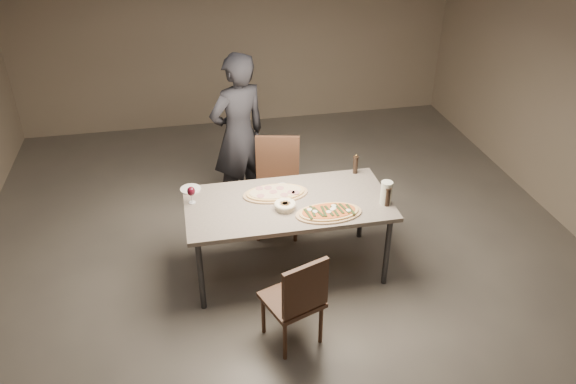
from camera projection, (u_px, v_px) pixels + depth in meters
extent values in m
plane|color=#5C564F|center=(288.00, 269.00, 5.32)|extent=(7.00, 7.00, 0.00)
plane|color=gray|center=(236.00, 25.00, 7.52)|extent=(6.00, 0.00, 6.00)
cube|color=slate|center=(288.00, 204.00, 4.94)|extent=(1.80, 0.90, 0.04)
cylinder|color=#333335|center=(201.00, 275.00, 4.68)|extent=(0.05, 0.05, 0.71)
cylinder|color=#333335|center=(387.00, 251.00, 4.96)|extent=(0.05, 0.05, 0.71)
cylinder|color=#333335|center=(195.00, 226.00, 5.30)|extent=(0.05, 0.05, 0.71)
cylinder|color=#333335|center=(361.00, 207.00, 5.58)|extent=(0.05, 0.05, 0.71)
ellipsoid|color=white|center=(315.00, 211.00, 4.73)|extent=(0.05, 0.05, 0.01)
ellipsoid|color=white|center=(329.00, 211.00, 4.72)|extent=(0.05, 0.05, 0.01)
ellipsoid|color=white|center=(348.00, 210.00, 4.74)|extent=(0.05, 0.05, 0.01)
ellipsoid|color=white|center=(334.00, 208.00, 4.77)|extent=(0.05, 0.05, 0.01)
ellipsoid|color=white|center=(334.00, 205.00, 4.80)|extent=(0.05, 0.05, 0.01)
ellipsoid|color=white|center=(333.00, 209.00, 4.76)|extent=(0.05, 0.05, 0.01)
ellipsoid|color=white|center=(310.00, 209.00, 4.75)|extent=(0.05, 0.05, 0.01)
cube|color=#223115|center=(308.00, 214.00, 4.70)|extent=(0.05, 0.17, 0.01)
cube|color=#223115|center=(313.00, 211.00, 4.73)|extent=(0.02, 0.16, 0.01)
cube|color=#223115|center=(318.00, 212.00, 4.72)|extent=(0.07, 0.16, 0.01)
cube|color=#223115|center=(324.00, 211.00, 4.73)|extent=(0.03, 0.16, 0.01)
cube|color=#223115|center=(329.00, 211.00, 4.74)|extent=(0.05, 0.17, 0.01)
cube|color=#223115|center=(335.00, 211.00, 4.74)|extent=(0.04, 0.17, 0.01)
cube|color=#223115|center=(339.00, 209.00, 4.77)|extent=(0.05, 0.17, 0.01)
cube|color=#223115|center=(344.00, 208.00, 4.77)|extent=(0.07, 0.16, 0.01)
cube|color=#223115|center=(350.00, 209.00, 4.76)|extent=(0.04, 0.17, 0.01)
cylinder|color=tan|center=(259.00, 188.00, 5.06)|extent=(0.07, 0.07, 0.00)
cylinder|color=tan|center=(273.00, 192.00, 5.00)|extent=(0.07, 0.07, 0.00)
cylinder|color=tan|center=(261.00, 196.00, 4.95)|extent=(0.07, 0.07, 0.00)
cylinder|color=tan|center=(284.00, 195.00, 4.96)|extent=(0.07, 0.07, 0.00)
cylinder|color=tan|center=(296.00, 193.00, 4.99)|extent=(0.07, 0.07, 0.00)
cylinder|color=tan|center=(291.00, 192.00, 5.00)|extent=(0.07, 0.07, 0.00)
cylinder|color=tan|center=(268.00, 188.00, 5.07)|extent=(0.07, 0.07, 0.00)
cylinder|color=tan|center=(280.00, 188.00, 5.06)|extent=(0.07, 0.07, 0.00)
cylinder|color=beige|center=(285.00, 206.00, 4.81)|extent=(0.16, 0.16, 0.06)
torus|color=beige|center=(285.00, 204.00, 4.80)|extent=(0.19, 0.19, 0.03)
cube|color=#9D713F|center=(288.00, 205.00, 4.81)|extent=(0.05, 0.04, 0.04)
cube|color=#9D713F|center=(285.00, 204.00, 4.82)|extent=(0.05, 0.06, 0.04)
cube|color=#9D713F|center=(283.00, 204.00, 4.81)|extent=(0.06, 0.06, 0.04)
cube|color=#9D713F|center=(283.00, 206.00, 4.79)|extent=(0.06, 0.06, 0.04)
cube|color=#9D713F|center=(286.00, 206.00, 4.79)|extent=(0.05, 0.06, 0.04)
cylinder|color=white|center=(282.00, 187.00, 5.14)|extent=(0.12, 0.12, 0.01)
cylinder|color=#A7B040|center=(282.00, 186.00, 5.14)|extent=(0.09, 0.09, 0.00)
cylinder|color=black|center=(355.00, 166.00, 5.33)|extent=(0.05, 0.05, 0.16)
cylinder|color=black|center=(356.00, 157.00, 5.28)|extent=(0.05, 0.05, 0.02)
sphere|color=gold|center=(356.00, 155.00, 5.28)|extent=(0.02, 0.02, 0.02)
cylinder|color=black|center=(387.00, 198.00, 4.84)|extent=(0.04, 0.04, 0.16)
cylinder|color=black|center=(388.00, 189.00, 4.79)|extent=(0.05, 0.05, 0.02)
sphere|color=gold|center=(389.00, 187.00, 4.78)|extent=(0.02, 0.02, 0.02)
cylinder|color=silver|center=(386.00, 193.00, 4.86)|extent=(0.10, 0.10, 0.21)
cylinder|color=silver|center=(192.00, 202.00, 4.91)|extent=(0.06, 0.06, 0.01)
cylinder|color=silver|center=(192.00, 198.00, 4.89)|extent=(0.01, 0.01, 0.08)
ellipsoid|color=#470A16|center=(191.00, 191.00, 4.86)|extent=(0.07, 0.07, 0.09)
cylinder|color=white|center=(190.00, 189.00, 5.10)|extent=(0.19, 0.19, 0.01)
cube|color=#442A1C|center=(292.00, 300.00, 4.37)|extent=(0.52, 0.52, 0.04)
cylinder|color=#442A1C|center=(285.00, 341.00, 4.28)|extent=(0.03, 0.03, 0.38)
cylinder|color=#442A1C|center=(321.00, 324.00, 4.43)|extent=(0.03, 0.03, 0.38)
cylinder|color=#442A1C|center=(263.00, 315.00, 4.52)|extent=(0.03, 0.03, 0.38)
cylinder|color=#442A1C|center=(298.00, 300.00, 4.67)|extent=(0.03, 0.03, 0.38)
cube|color=#442A1C|center=(305.00, 289.00, 4.10)|extent=(0.38, 0.17, 0.42)
cube|color=#442A1C|center=(277.00, 193.00, 5.63)|extent=(0.55, 0.55, 0.04)
cylinder|color=#442A1C|center=(296.00, 203.00, 5.91)|extent=(0.04, 0.04, 0.43)
cylinder|color=#442A1C|center=(260.00, 202.00, 5.92)|extent=(0.04, 0.04, 0.43)
cylinder|color=#442A1C|center=(295.00, 223.00, 5.59)|extent=(0.04, 0.04, 0.43)
cylinder|color=#442A1C|center=(258.00, 223.00, 5.60)|extent=(0.04, 0.04, 0.43)
cube|color=#442A1C|center=(278.00, 158.00, 5.67)|extent=(0.44, 0.14, 0.48)
imported|color=black|center=(239.00, 136.00, 5.79)|extent=(0.76, 0.65, 1.76)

